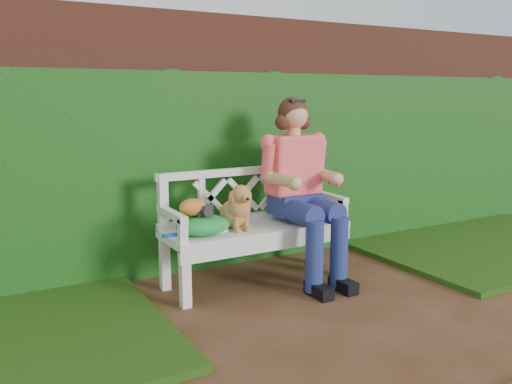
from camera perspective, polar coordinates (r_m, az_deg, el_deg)
ground at (r=3.76m, az=10.61°, el=-13.63°), size 60.00×60.00×0.00m
brick_wall at (r=5.06m, az=-2.97°, el=5.55°), size 10.00×0.30×2.20m
ivy_hedge at (r=4.89m, az=-1.79°, el=2.45°), size 10.00×0.18×1.70m
grass_right at (r=6.01m, az=22.79°, el=-4.90°), size 2.60×2.00×0.05m
garden_bench at (r=4.41m, az=0.00°, el=-6.54°), size 1.61×0.68×0.48m
seated_woman at (r=4.46m, az=4.32°, el=0.48°), size 0.70×0.89×1.52m
dog at (r=4.19m, az=-2.11°, el=-1.47°), size 0.27×0.35×0.36m
tennis_racket at (r=4.14m, az=-5.13°, el=-4.03°), size 0.60×0.37×0.03m
green_bag at (r=4.07m, az=-5.59°, el=-3.45°), size 0.50×0.44×0.14m
camera_item at (r=4.05m, az=-5.56°, el=-1.90°), size 0.12×0.09×0.08m
baseball_glove at (r=4.04m, az=-6.69°, el=-1.60°), size 0.22×0.18×0.13m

